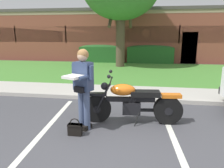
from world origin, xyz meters
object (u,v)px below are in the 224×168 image
at_px(motorcycle, 136,103).
at_px(handbag, 75,128).
at_px(rider_person, 83,83).
at_px(hedge_center_left, 150,54).
at_px(hedge_left, 100,53).
at_px(brick_building, 127,35).

relative_size(motorcycle, handbag, 6.23).
height_order(rider_person, hedge_center_left, rider_person).
bearing_deg(handbag, hedge_left, 99.26).
relative_size(motorcycle, brick_building, 0.10).
relative_size(rider_person, hedge_center_left, 0.56).
height_order(handbag, hedge_center_left, hedge_center_left).
height_order(rider_person, brick_building, brick_building).
relative_size(motorcycle, rider_person, 1.32).
xyz_separation_m(hedge_left, hedge_center_left, (3.46, 0.00, -0.00)).
xyz_separation_m(rider_person, hedge_center_left, (1.59, 10.58, -0.36)).
bearing_deg(hedge_center_left, hedge_left, 180.00).
bearing_deg(brick_building, motorcycle, -84.52).
bearing_deg(rider_person, handbag, -106.64).
bearing_deg(handbag, brick_building, 91.27).
bearing_deg(rider_person, hedge_center_left, 81.46).
height_order(handbag, brick_building, brick_building).
relative_size(handbag, brick_building, 0.02).
bearing_deg(motorcycle, hedge_left, 106.37).
height_order(motorcycle, hedge_left, hedge_left).
bearing_deg(motorcycle, hedge_center_left, 87.16).
bearing_deg(motorcycle, handbag, -145.56).
bearing_deg(rider_person, motorcycle, 24.34).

